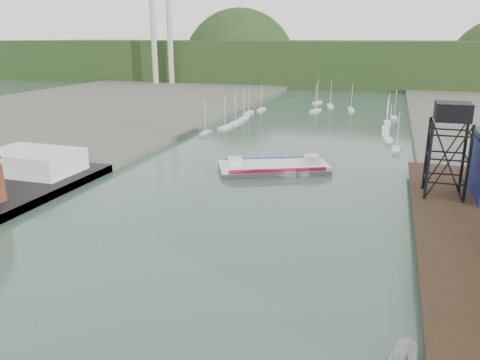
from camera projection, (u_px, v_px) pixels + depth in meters
The scene contains 7 objects.
east_pier at pixel (464, 225), 68.71m from camera, with size 14.00×70.00×2.45m.
white_shed at pixel (34, 161), 96.38m from camera, with size 18.00×12.00×4.50m, color silver.
lift_tower at pixel (452, 118), 77.10m from camera, with size 6.50×6.50×16.00m.
marina_sailboats at pixel (315, 120), 165.04m from camera, with size 57.71×92.65×0.90m.
smokestacks at pixel (162, 34), 272.97m from camera, with size 11.20×8.20×60.00m.
distant_hills at pixel (348, 65), 311.55m from camera, with size 500.00×120.00×80.00m.
chain_ferry at pixel (273, 167), 102.95m from camera, with size 25.49×18.56×3.41m.
Camera 1 is at (25.12, -25.77, 28.41)m, focal length 35.00 mm.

